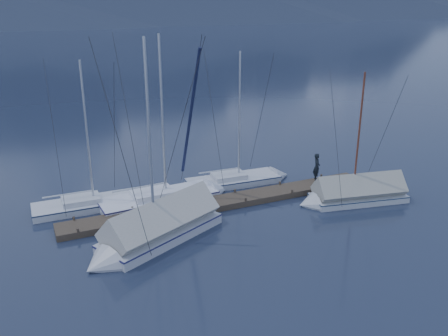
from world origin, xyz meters
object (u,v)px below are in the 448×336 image
(sailboat_open_left, at_px, (103,203))
(sailboat_covered_near, at_px, (351,195))
(sailboat_covered_far, at_px, (152,233))
(person, at_px, (317,167))
(sailboat_open_right, at_px, (246,180))
(sailboat_open_mid, at_px, (175,197))

(sailboat_open_left, distance_m, sailboat_covered_near, 13.95)
(sailboat_covered_far, relative_size, person, 6.10)
(sailboat_open_left, distance_m, person, 12.87)
(sailboat_covered_near, distance_m, sailboat_covered_far, 11.59)
(sailboat_open_left, height_order, sailboat_open_right, sailboat_open_right)
(sailboat_open_mid, height_order, person, sailboat_open_mid)
(sailboat_covered_near, distance_m, person, 3.10)
(sailboat_open_right, distance_m, sailboat_covered_far, 9.19)
(sailboat_open_mid, xyz_separation_m, sailboat_covered_far, (-2.58, -4.39, 0.33))
(sailboat_open_mid, height_order, sailboat_covered_near, sailboat_open_mid)
(sailboat_open_right, distance_m, sailboat_covered_near, 6.60)
(sailboat_open_left, distance_m, sailboat_open_right, 8.90)
(sailboat_open_right, xyz_separation_m, person, (3.74, -2.22, 1.04))
(sailboat_open_right, distance_m, person, 4.47)
(sailboat_open_mid, distance_m, sailboat_covered_far, 5.10)
(sailboat_open_left, distance_m, sailboat_covered_far, 5.43)
(sailboat_open_mid, bearing_deg, sailboat_open_left, 167.76)
(sailboat_open_right, bearing_deg, sailboat_open_left, 179.98)
(sailboat_covered_near, bearing_deg, sailboat_open_left, 158.08)
(sailboat_open_mid, relative_size, sailboat_covered_far, 0.98)
(sailboat_open_left, xyz_separation_m, person, (12.63, -2.23, 1.04))
(sailboat_open_right, xyz_separation_m, sailboat_covered_near, (4.04, -5.21, 0.25))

